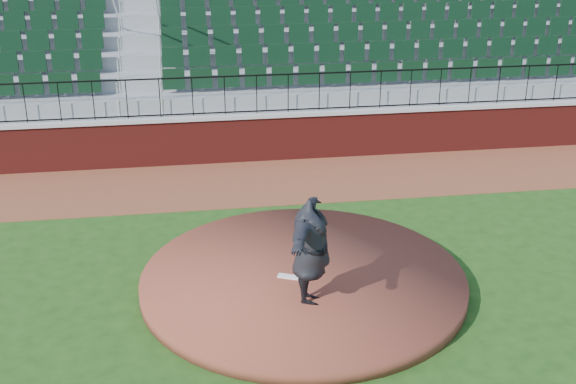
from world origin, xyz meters
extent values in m
plane|color=#1D4313|center=(0.00, 0.00, 0.00)|extent=(90.00, 90.00, 0.00)
cube|color=brown|center=(0.00, 5.40, 0.01)|extent=(34.00, 3.20, 0.01)
cube|color=maroon|center=(0.00, 7.00, 0.60)|extent=(34.00, 0.35, 1.20)
cube|color=#B7B7B7|center=(0.00, 7.00, 1.25)|extent=(34.00, 0.45, 0.10)
cube|color=maroon|center=(0.00, 12.52, 2.75)|extent=(34.00, 0.50, 5.50)
cylinder|color=brown|center=(0.07, 0.09, 0.12)|extent=(5.91, 5.91, 0.25)
cube|color=white|center=(-0.16, -0.01, 0.27)|extent=(0.52, 0.32, 0.03)
imported|color=black|center=(0.03, -0.85, 1.18)|extent=(1.28, 2.38, 1.87)
camera|label=1|loc=(-1.95, -11.50, 6.74)|focal=45.74mm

